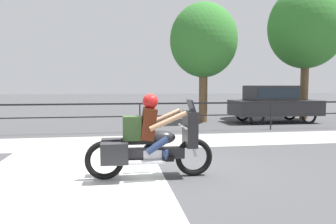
% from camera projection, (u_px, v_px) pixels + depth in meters
% --- Properties ---
extents(ground_plane, '(120.00, 120.00, 0.00)m').
position_uv_depth(ground_plane, '(160.00, 170.00, 6.67)').
color(ground_plane, '#424244').
extents(sidewalk_band, '(44.00, 2.40, 0.01)m').
position_uv_depth(sidewalk_band, '(145.00, 142.00, 10.02)').
color(sidewalk_band, '#99968E').
rests_on(sidewalk_band, ground).
extents(crosswalk_band, '(3.47, 6.00, 0.01)m').
position_uv_depth(crosswalk_band, '(71.00, 176.00, 6.20)').
color(crosswalk_band, silver).
rests_on(crosswalk_band, ground).
extents(fence_railing, '(36.00, 0.05, 1.09)m').
position_uv_depth(fence_railing, '(140.00, 109.00, 11.90)').
color(fence_railing, black).
rests_on(fence_railing, ground).
extents(motorcycle, '(2.39, 0.76, 1.57)m').
position_uv_depth(motorcycle, '(149.00, 141.00, 6.07)').
color(motorcycle, black).
rests_on(motorcycle, ground).
extents(parked_car, '(3.97, 1.80, 1.71)m').
position_uv_depth(parked_car, '(273.00, 102.00, 15.09)').
color(parked_car, '#232326').
rests_on(parked_car, ground).
extents(tree_behind_sign, '(3.13, 3.13, 5.53)m').
position_uv_depth(tree_behind_sign, '(204.00, 41.00, 15.16)').
color(tree_behind_sign, brown).
rests_on(tree_behind_sign, ground).
extents(tree_behind_car, '(3.76, 3.76, 6.70)m').
position_uv_depth(tree_behind_car, '(306.00, 27.00, 16.34)').
color(tree_behind_car, brown).
rests_on(tree_behind_car, ground).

